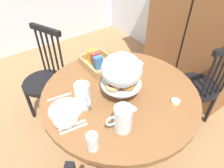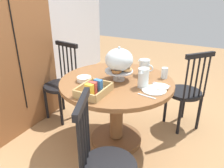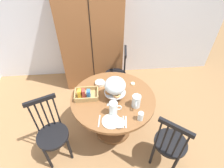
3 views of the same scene
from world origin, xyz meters
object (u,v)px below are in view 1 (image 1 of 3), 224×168
object	(u,v)px
china_plate_small	(66,119)
butter_dish	(175,102)
orange_juice_pitcher	(123,120)
drinking_glass	(92,142)
dining_table	(119,112)
china_plate_large	(65,110)
cereal_bowl	(135,66)
windsor_chair_near_window	(199,88)
milk_pitcher	(83,97)
pastry_stand_with_dome	(121,71)
cereal_basket	(98,62)
wooden_armoire	(207,10)
windsor_chair_by_cabinet	(46,81)

from	to	relation	value
china_plate_small	butter_dish	distance (m)	0.73
orange_juice_pitcher	drinking_glass	world-z (taller)	orange_juice_pitcher
dining_table	china_plate_large	xyz separation A→B (m)	(-0.06, -0.40, 0.23)
china_plate_small	cereal_bowl	size ratio (longest dim) A/B	1.07
windsor_chair_near_window	cereal_bowl	xyz separation A→B (m)	(-0.32, -0.58, 0.31)
milk_pitcher	pastry_stand_with_dome	bearing A→B (deg)	80.21
pastry_stand_with_dome	drinking_glass	xyz separation A→B (m)	(0.26, -0.39, -0.14)
orange_juice_pitcher	windsor_chair_near_window	bearing A→B (deg)	96.56
pastry_stand_with_dome	cereal_basket	size ratio (longest dim) A/B	1.09
wooden_armoire	china_plate_large	bearing A→B (deg)	-83.05
cereal_bowl	windsor_chair_near_window	bearing A→B (deg)	61.32
china_plate_large	butter_dish	world-z (taller)	butter_dish
china_plate_large	china_plate_small	distance (m)	0.09
wooden_armoire	china_plate_small	xyz separation A→B (m)	(0.29, -1.77, -0.23)
windsor_chair_by_cabinet	orange_juice_pitcher	xyz separation A→B (m)	(1.08, 0.13, 0.36)
drinking_glass	cereal_bowl	bearing A→B (deg)	123.34
pastry_stand_with_dome	china_plate_large	distance (m)	0.44
butter_dish	pastry_stand_with_dome	bearing A→B (deg)	-139.35
china_plate_large	drinking_glass	size ratio (longest dim) A/B	2.00
windsor_chair_by_cabinet	pastry_stand_with_dome	size ratio (longest dim) A/B	2.83
drinking_glass	china_plate_small	bearing A→B (deg)	-171.31
dining_table	pastry_stand_with_dome	world-z (taller)	pastry_stand_with_dome
milk_pitcher	china_plate_small	bearing A→B (deg)	-73.08
dining_table	china_plate_small	world-z (taller)	china_plate_small
dining_table	milk_pitcher	distance (m)	0.42
dining_table	drinking_glass	distance (m)	0.57
china_plate_small	dining_table	bearing A→B (deg)	93.19
windsor_chair_near_window	china_plate_large	world-z (taller)	windsor_chair_near_window
drinking_glass	butter_dish	distance (m)	0.64
windsor_chair_by_cabinet	windsor_chair_near_window	bearing A→B (deg)	50.71
wooden_armoire	cereal_bowl	world-z (taller)	wooden_armoire
milk_pitcher	china_plate_small	distance (m)	0.18
china_plate_large	windsor_chair_near_window	bearing A→B (deg)	80.57
pastry_stand_with_dome	cereal_basket	xyz separation A→B (m)	(-0.39, 0.05, -0.16)
butter_dish	cereal_basket	bearing A→B (deg)	-164.03
milk_pitcher	china_plate_large	distance (m)	0.15
windsor_chair_by_cabinet	cereal_basket	xyz separation A→B (m)	(0.45, 0.36, 0.33)
drinking_glass	butter_dish	bearing A→B (deg)	87.28
windsor_chair_by_cabinet	butter_dish	world-z (taller)	windsor_chair_by_cabinet
cereal_bowl	butter_dish	world-z (taller)	cereal_bowl
cereal_basket	china_plate_small	xyz separation A→B (m)	(0.39, -0.48, -0.02)
cereal_basket	china_plate_small	distance (m)	0.62
orange_juice_pitcher	china_plate_small	xyz separation A→B (m)	(-0.25, -0.25, -0.06)
dining_table	pastry_stand_with_dome	bearing A→B (deg)	-28.69
dining_table	china_plate_large	size ratio (longest dim) A/B	5.16
pastry_stand_with_dome	dining_table	bearing A→B (deg)	151.31
wooden_armoire	butter_dish	size ratio (longest dim) A/B	32.67
china_plate_small	windsor_chair_near_window	bearing A→B (deg)	84.41
china_plate_small	cereal_bowl	xyz separation A→B (m)	(-0.19, 0.72, 0.01)
china_plate_large	cereal_bowl	size ratio (longest dim) A/B	1.57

